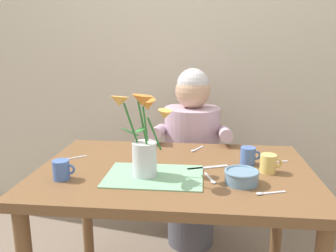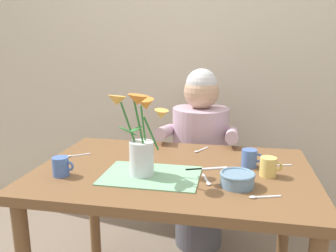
# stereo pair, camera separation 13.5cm
# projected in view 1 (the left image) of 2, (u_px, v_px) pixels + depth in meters

# --- Properties ---
(wood_panel_backdrop) EXTENTS (4.00, 0.10, 2.50)m
(wood_panel_backdrop) POSITION_uv_depth(u_px,v_px,m) (188.00, 47.00, 2.41)
(wood_panel_backdrop) COLOR beige
(wood_panel_backdrop) RESTS_ON ground_plane
(dining_table) EXTENTS (1.20, 0.80, 0.74)m
(dining_table) POSITION_uv_depth(u_px,v_px,m) (175.00, 189.00, 1.54)
(dining_table) COLOR brown
(dining_table) RESTS_ON ground_plane
(seated_person) EXTENTS (0.45, 0.47, 1.14)m
(seated_person) POSITION_uv_depth(u_px,v_px,m) (192.00, 161.00, 2.15)
(seated_person) COLOR #4C4C56
(seated_person) RESTS_ON ground_plane
(striped_placemat) EXTENTS (0.40, 0.28, 0.00)m
(striped_placemat) POSITION_uv_depth(u_px,v_px,m) (154.00, 176.00, 1.42)
(striped_placemat) COLOR #7AB289
(striped_placemat) RESTS_ON dining_table
(flower_vase) EXTENTS (0.27, 0.22, 0.35)m
(flower_vase) POSITION_uv_depth(u_px,v_px,m) (143.00, 140.00, 1.39)
(flower_vase) COLOR silver
(flower_vase) RESTS_ON dining_table
(ceramic_bowl) EXTENTS (0.14, 0.14, 0.06)m
(ceramic_bowl) POSITION_uv_depth(u_px,v_px,m) (242.00, 176.00, 1.35)
(ceramic_bowl) COLOR #6689A8
(ceramic_bowl) RESTS_ON dining_table
(dinner_knife) EXTENTS (0.18, 0.09, 0.00)m
(dinner_knife) POSITION_uv_depth(u_px,v_px,m) (208.00, 168.00, 1.52)
(dinner_knife) COLOR silver
(dinner_knife) RESTS_ON dining_table
(ceramic_mug) EXTENTS (0.09, 0.07, 0.08)m
(ceramic_mug) POSITION_uv_depth(u_px,v_px,m) (248.00, 156.00, 1.56)
(ceramic_mug) COLOR #476BB7
(ceramic_mug) RESTS_ON dining_table
(coffee_cup) EXTENTS (0.09, 0.07, 0.08)m
(coffee_cup) POSITION_uv_depth(u_px,v_px,m) (62.00, 170.00, 1.39)
(coffee_cup) COLOR #476BB7
(coffee_cup) RESTS_ON dining_table
(tea_cup) EXTENTS (0.09, 0.07, 0.08)m
(tea_cup) POSITION_uv_depth(u_px,v_px,m) (268.00, 164.00, 1.46)
(tea_cup) COLOR #E5C666
(tea_cup) RESTS_ON dining_table
(spoon_0) EXTENTS (0.07, 0.11, 0.01)m
(spoon_0) POSITION_uv_depth(u_px,v_px,m) (196.00, 150.00, 1.77)
(spoon_0) COLOR silver
(spoon_0) RESTS_ON dining_table
(spoon_1) EXTENTS (0.11, 0.08, 0.01)m
(spoon_1) POSITION_uv_depth(u_px,v_px,m) (70.00, 158.00, 1.64)
(spoon_1) COLOR silver
(spoon_1) RESTS_ON dining_table
(spoon_2) EXTENTS (0.12, 0.04, 0.01)m
(spoon_2) POSITION_uv_depth(u_px,v_px,m) (272.00, 162.00, 1.59)
(spoon_2) COLOR silver
(spoon_2) RESTS_ON dining_table
(spoon_3) EXTENTS (0.12, 0.05, 0.01)m
(spoon_3) POSITION_uv_depth(u_px,v_px,m) (266.00, 193.00, 1.26)
(spoon_3) COLOR silver
(spoon_3) RESTS_ON dining_table
(spoon_4) EXTENTS (0.05, 0.12, 0.01)m
(spoon_4) POSITION_uv_depth(u_px,v_px,m) (211.00, 180.00, 1.38)
(spoon_4) COLOR silver
(spoon_4) RESTS_ON dining_table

